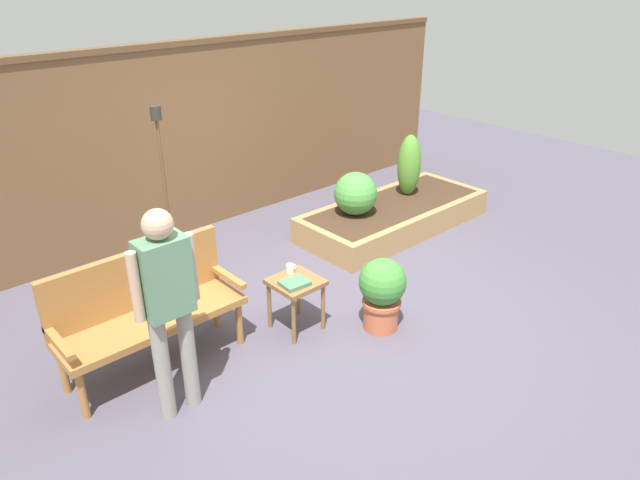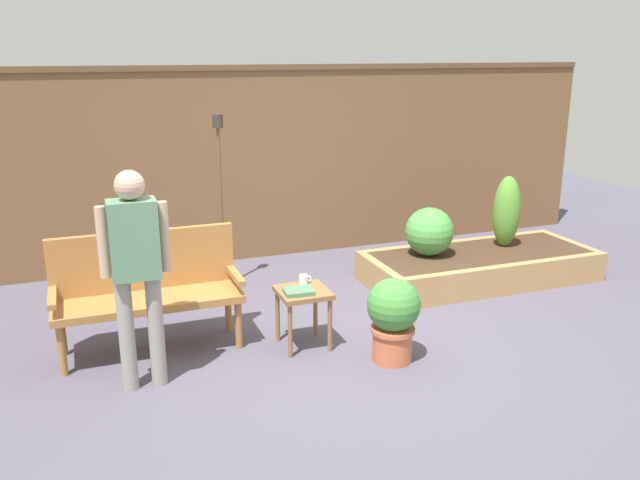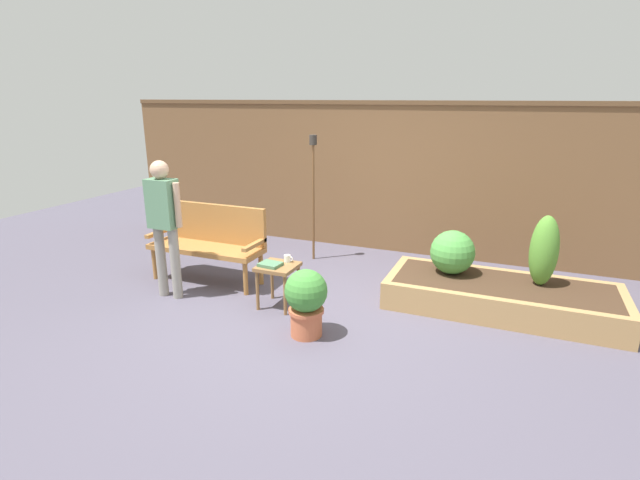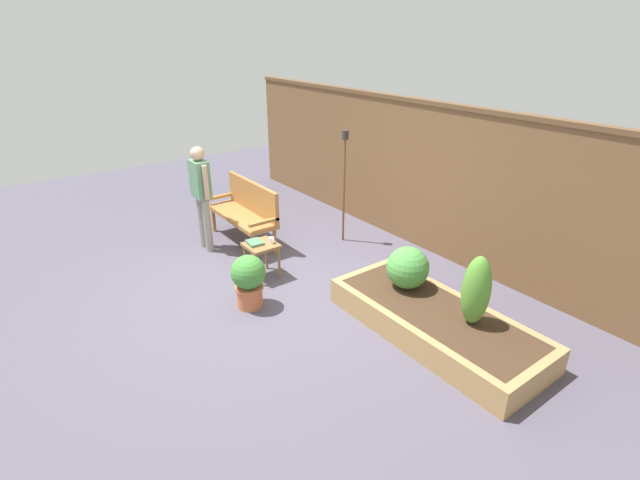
{
  "view_description": "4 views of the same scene",
  "coord_description": "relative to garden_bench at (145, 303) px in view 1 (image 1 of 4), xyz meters",
  "views": [
    {
      "loc": [
        -3.07,
        -3.18,
        2.93
      ],
      "look_at": [
        0.19,
        0.44,
        0.57
      ],
      "focal_mm": 32.67,
      "sensor_mm": 36.0,
      "label": 1
    },
    {
      "loc": [
        -1.95,
        -4.47,
        2.31
      ],
      "look_at": [
        0.06,
        0.88,
        0.65
      ],
      "focal_mm": 36.78,
      "sensor_mm": 36.0,
      "label": 2
    },
    {
      "loc": [
        1.94,
        -4.16,
        2.21
      ],
      "look_at": [
        -0.02,
        0.51,
        0.69
      ],
      "focal_mm": 27.01,
      "sensor_mm": 36.0,
      "label": 3
    },
    {
      "loc": [
        4.55,
        -2.52,
        3.04
      ],
      "look_at": [
        0.31,
        0.61,
        0.65
      ],
      "focal_mm": 26.18,
      "sensor_mm": 36.0,
      "label": 4
    }
  ],
  "objects": [
    {
      "name": "ground_plane",
      "position": [
        1.52,
        -0.56,
        -0.54
      ],
      "size": [
        14.0,
        14.0,
        0.0
      ],
      "primitive_type": "plane",
      "color": "#514C5B"
    },
    {
      "name": "fence_back",
      "position": [
        1.52,
        2.04,
        0.55
      ],
      "size": [
        8.4,
        0.14,
        2.16
      ],
      "color": "brown",
      "rests_on": "ground_plane"
    },
    {
      "name": "garden_bench",
      "position": [
        0.0,
        0.0,
        0.0
      ],
      "size": [
        1.44,
        0.48,
        0.94
      ],
      "color": "#A87038",
      "rests_on": "ground_plane"
    },
    {
      "name": "side_table",
      "position": [
        1.16,
        -0.42,
        -0.15
      ],
      "size": [
        0.4,
        0.4,
        0.48
      ],
      "color": "olive",
      "rests_on": "ground_plane"
    },
    {
      "name": "cup_on_table",
      "position": [
        1.21,
        -0.29,
        -0.03
      ],
      "size": [
        0.1,
        0.07,
        0.08
      ],
      "color": "white",
      "rests_on": "side_table"
    },
    {
      "name": "book_on_table",
      "position": [
        1.1,
        -0.47,
        -0.05
      ],
      "size": [
        0.24,
        0.21,
        0.03
      ],
      "primitive_type": "cube",
      "rotation": [
        0.0,
        0.0,
        -0.09
      ],
      "color": "#4C7A56",
      "rests_on": "side_table"
    },
    {
      "name": "potted_boxwood",
      "position": [
        1.71,
        -0.91,
        -0.17
      ],
      "size": [
        0.41,
        0.41,
        0.66
      ],
      "color": "#C66642",
      "rests_on": "ground_plane"
    },
    {
      "name": "raised_planter_bed",
      "position": [
        3.4,
        0.44,
        -0.39
      ],
      "size": [
        2.4,
        1.0,
        0.3
      ],
      "color": "#AD8451",
      "rests_on": "ground_plane"
    },
    {
      "name": "shrub_near_bench",
      "position": [
        2.85,
        0.55,
        0.0
      ],
      "size": [
        0.49,
        0.49,
        0.49
      ],
      "color": "brown",
      "rests_on": "raised_planter_bed"
    },
    {
      "name": "shrub_far_corner",
      "position": [
        3.77,
        0.55,
        0.13
      ],
      "size": [
        0.28,
        0.28,
        0.75
      ],
      "color": "brown",
      "rests_on": "raised_planter_bed"
    },
    {
      "name": "tiki_torch",
      "position": [
        0.87,
        1.2,
        0.64
      ],
      "size": [
        0.1,
        0.1,
        1.73
      ],
      "color": "brown",
      "rests_on": "ground_plane"
    },
    {
      "name": "person_by_bench",
      "position": [
        -0.12,
        -0.65,
        0.39
      ],
      "size": [
        0.47,
        0.2,
        1.56
      ],
      "color": "gray",
      "rests_on": "ground_plane"
    }
  ]
}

